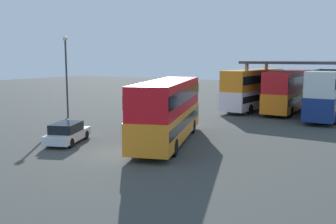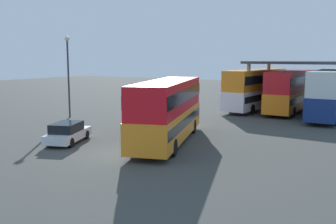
{
  "view_description": "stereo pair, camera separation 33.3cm",
  "coord_description": "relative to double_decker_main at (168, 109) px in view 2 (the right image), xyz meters",
  "views": [
    {
      "loc": [
        13.38,
        -17.04,
        5.51
      ],
      "look_at": [
        0.78,
        3.98,
        2.0
      ],
      "focal_mm": 40.81,
      "sensor_mm": 36.0,
      "label": 1
    },
    {
      "loc": [
        13.66,
        -16.87,
        5.51
      ],
      "look_at": [
        0.78,
        3.98,
        2.0
      ],
      "focal_mm": 40.81,
      "sensor_mm": 36.0,
      "label": 2
    }
  ],
  "objects": [
    {
      "name": "double_decker_far_right",
      "position": [
        7.26,
        16.1,
        0.19
      ],
      "size": [
        2.71,
        11.06,
        4.39
      ],
      "rotation": [
        0.0,
        0.0,
        1.6
      ],
      "color": "navy",
      "rests_on": "ground_plane"
    },
    {
      "name": "double_decker_near_canopy",
      "position": [
        -0.38,
        18.47,
        0.11
      ],
      "size": [
        3.31,
        11.65,
        4.24
      ],
      "rotation": [
        0.0,
        0.0,
        1.5
      ],
      "color": "white",
      "rests_on": "ground_plane"
    },
    {
      "name": "double_decker_mid_row",
      "position": [
        3.22,
        18.37,
        0.08
      ],
      "size": [
        2.55,
        10.77,
        4.18
      ],
      "rotation": [
        0.0,
        0.0,
        1.57
      ],
      "color": "orange",
      "rests_on": "ground_plane"
    },
    {
      "name": "lamppost_tall",
      "position": [
        -13.29,
        4.14,
        2.49
      ],
      "size": [
        0.44,
        0.44,
        7.43
      ],
      "color": "#33353A",
      "rests_on": "ground_plane"
    },
    {
      "name": "double_decker_main",
      "position": [
        0.0,
        0.0,
        0.0
      ],
      "size": [
        5.84,
        11.25,
        4.02
      ],
      "rotation": [
        0.0,
        0.0,
        1.89
      ],
      "color": "orange",
      "rests_on": "ground_plane"
    },
    {
      "name": "parked_hatchback",
      "position": [
        -5.44,
        -3.61,
        -1.54
      ],
      "size": [
        3.01,
        4.34,
        1.35
      ],
      "rotation": [
        0.0,
        0.0,
        1.95
      ],
      "color": "silver",
      "rests_on": "ground_plane"
    },
    {
      "name": "ground_plane",
      "position": [
        -0.77,
        -3.99,
        -2.21
      ],
      "size": [
        140.0,
        140.0,
        0.0
      ],
      "primitive_type": "plane",
      "color": "#3D403C"
    }
  ]
}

